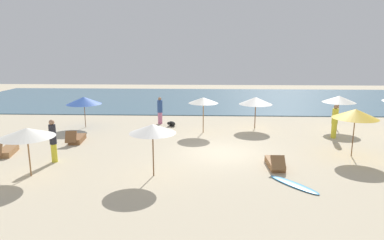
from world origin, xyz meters
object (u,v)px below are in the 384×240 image
(umbrella_2, at_px, (256,101))
(person_1, at_px, (335,121))
(umbrella_0, at_px, (27,133))
(person_0, at_px, (160,110))
(person_4, at_px, (53,140))
(umbrella_6, at_px, (355,114))
(umbrella_3, at_px, (84,101))
(umbrella_4, at_px, (153,129))
(umbrella_8, at_px, (203,100))
(lounger_3, at_px, (77,139))
(dog, at_px, (172,124))
(lounger_1, at_px, (275,163))
(umbrella_7, at_px, (339,99))
(lounger_0, at_px, (6,151))
(surfboard, at_px, (294,184))

(umbrella_2, bearing_deg, person_1, -27.91)
(umbrella_0, relative_size, umbrella_2, 1.02)
(person_0, xyz_separation_m, person_1, (10.24, -3.25, 0.07))
(person_0, distance_m, person_4, 8.71)
(umbrella_2, xyz_separation_m, umbrella_6, (3.76, -5.47, 0.28))
(umbrella_6, bearing_deg, umbrella_3, 159.80)
(umbrella_0, bearing_deg, umbrella_4, 2.57)
(person_1, bearing_deg, umbrella_0, -155.85)
(umbrella_8, height_order, lounger_3, umbrella_8)
(lounger_3, bearing_deg, person_1, 5.46)
(umbrella_3, xyz_separation_m, dog, (5.46, 0.50, -1.55))
(lounger_3, bearing_deg, dog, 39.36)
(lounger_1, bearing_deg, umbrella_2, 88.93)
(umbrella_3, distance_m, dog, 5.70)
(umbrella_2, relative_size, lounger_3, 1.23)
(person_1, bearing_deg, lounger_1, -130.60)
(lounger_1, bearing_deg, umbrella_8, 117.67)
(umbrella_7, distance_m, dog, 10.51)
(lounger_0, height_order, surfboard, lounger_0)
(umbrella_2, distance_m, dog, 5.55)
(umbrella_7, distance_m, lounger_1, 8.92)
(umbrella_8, height_order, surfboard, umbrella_8)
(umbrella_0, xyz_separation_m, person_1, (14.16, 6.35, -0.81))
(umbrella_2, relative_size, umbrella_4, 0.98)
(umbrella_4, height_order, person_4, umbrella_4)
(lounger_3, height_order, person_0, person_0)
(lounger_3, height_order, dog, lounger_3)
(umbrella_2, distance_m, umbrella_8, 3.46)
(umbrella_0, xyz_separation_m, umbrella_6, (13.81, 3.06, 0.25))
(umbrella_0, distance_m, dog, 10.21)
(umbrella_4, relative_size, lounger_0, 1.22)
(lounger_0, relative_size, person_1, 0.91)
(person_4, bearing_deg, umbrella_4, -17.80)
(person_0, bearing_deg, lounger_0, -133.12)
(umbrella_8, bearing_deg, umbrella_3, 171.97)
(umbrella_4, distance_m, lounger_0, 8.03)
(person_4, relative_size, dog, 2.92)
(umbrella_4, height_order, lounger_1, umbrella_4)
(person_0, bearing_deg, umbrella_3, -165.46)
(umbrella_6, xyz_separation_m, surfboard, (-3.58, -3.60, -2.00))
(lounger_0, height_order, lounger_3, lounger_3)
(person_1, bearing_deg, person_0, 162.37)
(lounger_0, bearing_deg, umbrella_3, 72.14)
(umbrella_8, bearing_deg, umbrella_2, 20.06)
(dog, bearing_deg, umbrella_0, -118.10)
(umbrella_2, distance_m, umbrella_7, 5.06)
(umbrella_4, relative_size, person_0, 1.18)
(umbrella_2, distance_m, person_4, 11.99)
(person_1, bearing_deg, umbrella_2, 152.09)
(umbrella_6, bearing_deg, lounger_0, -178.71)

